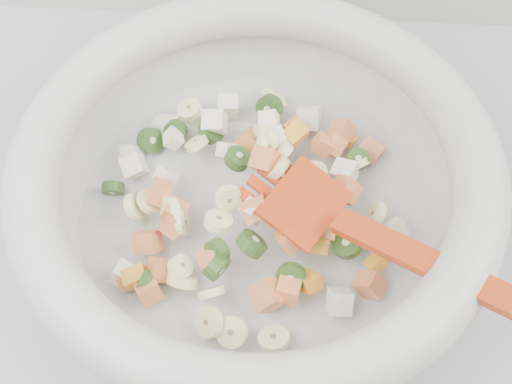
{
  "coord_description": "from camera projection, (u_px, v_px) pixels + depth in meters",
  "views": [
    {
      "loc": [
        0.22,
        1.11,
        1.46
      ],
      "look_at": [
        0.2,
        1.44,
        0.95
      ],
      "focal_mm": 45.0,
      "sensor_mm": 36.0,
      "label": 1
    }
  ],
  "objects": [
    {
      "name": "mixing_bowl",
      "position": [
        256.0,
        182.0,
        0.59
      ],
      "size": [
        0.49,
        0.44,
        0.13
      ],
      "color": "#B8B9B6",
      "rests_on": "counter"
    },
    {
      "name": "counter",
      "position": [
        135.0,
        345.0,
        1.04
      ],
      "size": [
        2.0,
        0.6,
        0.9
      ],
      "primitive_type": "cube",
      "color": "#A9A9AE",
      "rests_on": "ground"
    }
  ]
}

